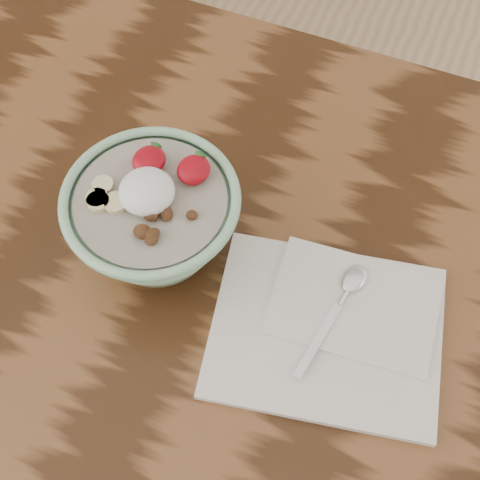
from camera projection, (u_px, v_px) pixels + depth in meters
The scene contains 4 objects.
table at pixel (193, 304), 90.98cm from camera, with size 160.00×90.00×75.00cm.
breakfast_bowl at pixel (154, 218), 78.60cm from camera, with size 20.60×20.60×14.08cm.
napkin at pixel (332, 326), 78.64cm from camera, with size 30.15×26.02×1.64cm.
spoon at pixel (345, 294), 79.28cm from camera, with size 4.61×16.48×0.86cm.
Camera 1 is at (19.95, -32.62, 148.96)cm, focal length 50.00 mm.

